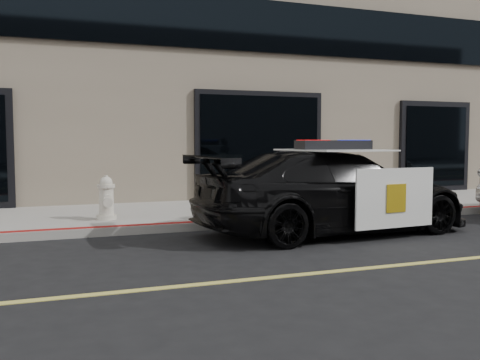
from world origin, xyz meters
name	(u,v)px	position (x,y,z in m)	size (l,w,h in m)	color
sidewalk_n	(327,207)	(0.00, 5.25, 0.07)	(60.00, 3.50, 0.15)	gray
building_n	(247,3)	(0.00, 10.50, 6.00)	(60.00, 7.00, 12.00)	#756856
police_car	(333,192)	(-1.46, 2.45, 0.73)	(2.76, 5.29, 1.63)	black
fire_hydrant	(106,199)	(-5.12, 4.46, 0.54)	(0.37, 0.52, 0.83)	beige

